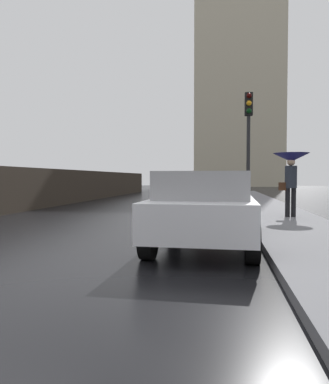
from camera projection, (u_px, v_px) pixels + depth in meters
The scene contains 5 objects.
car_white_near_kerb at pixel (205, 207), 7.03m from camera, with size 1.94×4.12×1.40m.
car_maroon_mid_road at pixel (212, 186), 24.18m from camera, with size 1.92×4.28×1.45m.
pedestrian_with_umbrella_near at pixel (291, 165), 11.10m from camera, with size 1.05×1.05×1.89m.
traffic_light at pixel (249, 129), 12.49m from camera, with size 0.26×0.39×3.98m.
distant_tower at pixel (239, 85), 59.20m from camera, with size 13.64×10.04×31.84m.
Camera 1 is at (3.28, -4.71, 1.29)m, focal length 35.14 mm.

